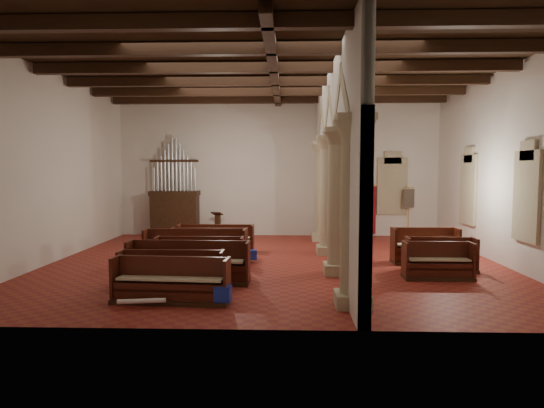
{
  "coord_description": "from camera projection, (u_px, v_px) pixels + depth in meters",
  "views": [
    {
      "loc": [
        0.38,
        -14.1,
        2.93
      ],
      "look_at": [
        -0.09,
        0.5,
        1.82
      ],
      "focal_mm": 30.0,
      "sensor_mm": 36.0,
      "label": 1
    }
  ],
  "objects": [
    {
      "name": "floor",
      "position": [
        274.0,
        263.0,
        14.29
      ],
      "size": [
        14.0,
        14.0,
        0.0
      ],
      "primitive_type": "plane",
      "color": "maroon",
      "rests_on": "ground"
    },
    {
      "name": "ceiling",
      "position": [
        275.0,
        69.0,
        13.83
      ],
      "size": [
        14.0,
        14.0,
        0.0
      ],
      "primitive_type": "plane",
      "rotation": [
        3.14,
        0.0,
        0.0
      ],
      "color": "#332111",
      "rests_on": "wall_back"
    },
    {
      "name": "wall_back",
      "position": [
        278.0,
        168.0,
        20.04
      ],
      "size": [
        14.0,
        0.02,
        6.0
      ],
      "primitive_type": "cube",
      "color": "silver",
      "rests_on": "floor"
    },
    {
      "name": "wall_front",
      "position": [
        265.0,
        166.0,
        8.08
      ],
      "size": [
        14.0,
        0.02,
        6.0
      ],
      "primitive_type": "cube",
      "color": "silver",
      "rests_on": "floor"
    },
    {
      "name": "wall_left",
      "position": [
        52.0,
        167.0,
        14.29
      ],
      "size": [
        0.02,
        12.0,
        6.0
      ],
      "primitive_type": "cube",
      "color": "silver",
      "rests_on": "floor"
    },
    {
      "name": "wall_right",
      "position": [
        504.0,
        167.0,
        13.84
      ],
      "size": [
        0.02,
        12.0,
        6.0
      ],
      "primitive_type": "cube",
      "color": "silver",
      "rests_on": "floor"
    },
    {
      "name": "ceiling_beams",
      "position": [
        274.0,
        75.0,
        13.85
      ],
      "size": [
        13.8,
        11.8,
        0.3
      ],
      "primitive_type": null,
      "color": "#352010",
      "rests_on": "wall_back"
    },
    {
      "name": "arcade",
      "position": [
        333.0,
        149.0,
        13.96
      ],
      "size": [
        0.9,
        11.9,
        6.0
      ],
      "color": "tan",
      "rests_on": "floor"
    },
    {
      "name": "window_right_a",
      "position": [
        528.0,
        196.0,
        12.4
      ],
      "size": [
        0.03,
        1.0,
        2.2
      ],
      "primitive_type": "cube",
      "color": "#357962",
      "rests_on": "wall_right"
    },
    {
      "name": "window_right_b",
      "position": [
        469.0,
        190.0,
        16.39
      ],
      "size": [
        0.03,
        1.0,
        2.2
      ],
      "primitive_type": "cube",
      "color": "#357962",
      "rests_on": "wall_right"
    },
    {
      "name": "window_back",
      "position": [
        392.0,
        186.0,
        19.92
      ],
      "size": [
        1.0,
        0.03,
        2.2
      ],
      "primitive_type": "cube",
      "color": "#357962",
      "rests_on": "wall_back"
    },
    {
      "name": "pipe_organ",
      "position": [
        175.0,
        205.0,
        19.81
      ],
      "size": [
        2.1,
        0.85,
        4.4
      ],
      "color": "#352010",
      "rests_on": "floor"
    },
    {
      "name": "lectern",
      "position": [
        218.0,
        226.0,
        19.81
      ],
      "size": [
        0.53,
        0.56,
        1.11
      ],
      "rotation": [
        0.0,
        0.0,
        -0.31
      ],
      "color": "#372611",
      "rests_on": "floor"
    },
    {
      "name": "dossal_curtain",
      "position": [
        357.0,
        210.0,
        19.99
      ],
      "size": [
        1.8,
        0.07,
        2.17
      ],
      "color": "maroon",
      "rests_on": "floor"
    },
    {
      "name": "processional_banner",
      "position": [
        408.0,
        220.0,
        19.52
      ],
      "size": [
        0.5,
        0.63,
        2.26
      ],
      "rotation": [
        0.0,
        0.0,
        0.35
      ],
      "color": "#352010",
      "rests_on": "floor"
    },
    {
      "name": "hymnal_box_a",
      "position": [
        223.0,
        293.0,
        9.76
      ],
      "size": [
        0.37,
        0.31,
        0.34
      ],
      "primitive_type": "cube",
      "rotation": [
        0.0,
        0.0,
        -0.09
      ],
      "color": "navy",
      "rests_on": "floor"
    },
    {
      "name": "hymnal_box_b",
      "position": [
        232.0,
        267.0,
        12.42
      ],
      "size": [
        0.36,
        0.32,
        0.31
      ],
      "primitive_type": "cube",
      "rotation": [
        0.0,
        0.0,
        0.22
      ],
      "color": "navy",
      "rests_on": "floor"
    },
    {
      "name": "hymnal_box_c",
      "position": [
        251.0,
        255.0,
        14.28
      ],
      "size": [
        0.37,
        0.33,
        0.31
      ],
      "primitive_type": "cube",
      "rotation": [
        0.0,
        0.0,
        0.32
      ],
      "color": "#161592",
      "rests_on": "floor"
    },
    {
      "name": "tube_heater_a",
      "position": [
        142.0,
        301.0,
        9.58
      ],
      "size": [
        1.0,
        0.25,
        0.1
      ],
      "primitive_type": "cylinder",
      "rotation": [
        0.0,
        1.57,
        0.16
      ],
      "color": "white",
      "rests_on": "floor"
    },
    {
      "name": "tube_heater_b",
      "position": [
        134.0,
        294.0,
        10.1
      ],
      "size": [
        1.04,
        0.45,
        0.11
      ],
      "primitive_type": "cylinder",
      "rotation": [
        0.0,
        1.57,
        -0.34
      ],
      "color": "white",
      "rests_on": "floor"
    },
    {
      "name": "nave_pew_0",
      "position": [
        171.0,
        288.0,
        10.02
      ],
      "size": [
        2.63,
        0.84,
        1.0
      ],
      "rotation": [
        0.0,
        0.0,
        -0.07
      ],
      "color": "#352010",
      "rests_on": "floor"
    },
    {
      "name": "nave_pew_1",
      "position": [
        171.0,
        276.0,
        11.14
      ],
      "size": [
        2.58,
        0.65,
        0.95
      ],
      "rotation": [
        0.0,
        0.0,
        -0.01
      ],
      "color": "#352010",
      "rests_on": "floor"
    },
    {
      "name": "nave_pew_2",
      "position": [
        188.0,
        269.0,
        11.73
      ],
      "size": [
        3.17,
        0.81,
        1.09
      ],
      "rotation": [
        0.0,
        0.0,
        -0.03
      ],
      "color": "#352010",
      "rests_on": "floor"
    },
    {
      "name": "nave_pew_3",
      "position": [
        199.0,
        260.0,
        13.02
      ],
      "size": [
        2.53,
        0.7,
        1.0
      ],
      "rotation": [
        0.0,
        0.0,
        0.01
      ],
      "color": "#352010",
      "rests_on": "floor"
    },
    {
      "name": "nave_pew_4",
      "position": [
        195.0,
        253.0,
        14.1
      ],
      "size": [
        3.16,
        0.83,
        1.08
      ],
      "rotation": [
        0.0,
        0.0,
        0.04
      ],
      "color": "#352010",
      "rests_on": "floor"
    },
    {
      "name": "nave_pew_5",
      "position": [
        209.0,
        248.0,
        15.02
      ],
      "size": [
        2.54,
        0.7,
        1.0
      ],
      "rotation": [
        0.0,
        0.0,
        -0.01
      ],
      "color": "#352010",
      "rests_on": "floor"
    },
    {
      "name": "nave_pew_6",
      "position": [
        216.0,
        243.0,
        16.05
      ],
      "size": [
        2.71,
        0.71,
        0.98
      ],
      "rotation": [
        0.0,
        0.0,
        -0.02
      ],
      "color": "#352010",
      "rests_on": "floor"
    },
    {
      "name": "aisle_pew_0",
      "position": [
        438.0,
        267.0,
        12.17
      ],
      "size": [
        1.82,
        0.68,
        0.99
      ],
      "rotation": [
        0.0,
        0.0,
        -0.01
      ],
      "color": "#352010",
      "rests_on": "floor"
    },
    {
      "name": "aisle_pew_1",
      "position": [
        441.0,
        260.0,
        13.1
      ],
      "size": [
        1.98,
        0.71,
        0.97
      ],
      "rotation": [
        0.0,
        0.0,
        -0.03
      ],
      "color": "#352010",
      "rests_on": "floor"
    },
    {
      "name": "aisle_pew_2",
      "position": [
        425.0,
        251.0,
        14.19
      ],
      "size": [
        2.05,
        0.78,
        1.11
      ],
      "rotation": [
        0.0,
        0.0,
        0.02
      ],
      "color": "#352010",
      "rests_on": "floor"
    }
  ]
}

